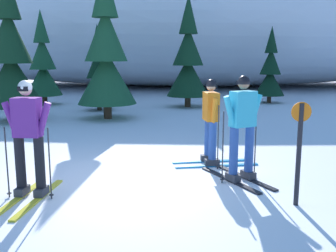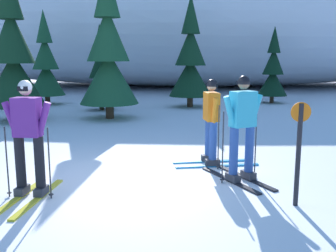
{
  "view_description": "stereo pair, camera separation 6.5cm",
  "coord_description": "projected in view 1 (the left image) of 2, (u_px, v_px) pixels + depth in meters",
  "views": [
    {
      "loc": [
        0.87,
        -6.38,
        2.13
      ],
      "look_at": [
        0.83,
        0.19,
        0.95
      ],
      "focal_mm": 41.62,
      "sensor_mm": 36.0,
      "label": 1
    },
    {
      "loc": [
        0.93,
        -6.38,
        2.13
      ],
      "look_at": [
        0.83,
        0.19,
        0.95
      ],
      "focal_mm": 41.62,
      "sensor_mm": 36.0,
      "label": 2
    }
  ],
  "objects": [
    {
      "name": "skier_orange_jacket",
      "position": [
        211.0,
        120.0,
        7.63
      ],
      "size": [
        1.7,
        0.81,
        1.7
      ],
      "color": "#2893CC",
      "rests_on": "ground"
    },
    {
      "name": "pine_tree_center_left",
      "position": [
        10.0,
        57.0,
        12.6
      ],
      "size": [
        1.95,
        1.95,
        5.05
      ],
      "color": "#47301E",
      "rests_on": "ground"
    },
    {
      "name": "pine_tree_right",
      "position": [
        188.0,
        61.0,
        16.28
      ],
      "size": [
        1.8,
        1.8,
        4.65
      ],
      "color": "#47301E",
      "rests_on": "ground"
    },
    {
      "name": "pine_tree_left",
      "position": [
        43.0,
        65.0,
        17.11
      ],
      "size": [
        1.6,
        1.6,
        4.14
      ],
      "color": "#47301E",
      "rests_on": "ground"
    },
    {
      "name": "snow_ridge_background",
      "position": [
        193.0,
        26.0,
        28.08
      ],
      "size": [
        51.61,
        20.09,
        8.55
      ],
      "primitive_type": "ellipsoid",
      "color": "white",
      "rests_on": "ground"
    },
    {
      "name": "skier_purple_jacket",
      "position": [
        28.0,
        138.0,
        5.82
      ],
      "size": [
        0.77,
        1.72,
        1.79
      ],
      "color": "gold",
      "rests_on": "ground"
    },
    {
      "name": "trail_marker_post",
      "position": [
        299.0,
        148.0,
        5.51
      ],
      "size": [
        0.28,
        0.07,
        1.51
      ],
      "color": "black",
      "rests_on": "ground"
    },
    {
      "name": "ground_plane",
      "position": [
        120.0,
        183.0,
        6.66
      ],
      "size": [
        120.0,
        120.0,
        0.0
      ],
      "primitive_type": "plane",
      "color": "white"
    },
    {
      "name": "pine_tree_center_right",
      "position": [
        106.0,
        55.0,
        13.12
      ],
      "size": [
        2.01,
        2.01,
        5.2
      ],
      "color": "#47301E",
      "rests_on": "ground"
    },
    {
      "name": "pine_tree_far_right",
      "position": [
        270.0,
        71.0,
        17.79
      ],
      "size": [
        1.34,
        1.34,
        3.48
      ],
      "color": "#47301E",
      "rests_on": "ground"
    },
    {
      "name": "pine_tree_center",
      "position": [
        98.0,
        75.0,
        15.39
      ],
      "size": [
        1.31,
        1.31,
        3.38
      ],
      "color": "#47301E",
      "rests_on": "ground"
    },
    {
      "name": "skier_cyan_jacket",
      "position": [
        242.0,
        126.0,
        6.59
      ],
      "size": [
        1.13,
        1.63,
        1.82
      ],
      "color": "black",
      "rests_on": "ground"
    }
  ]
}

